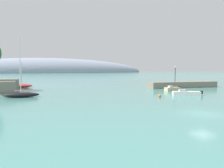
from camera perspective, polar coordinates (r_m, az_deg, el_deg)
water at (r=26.45m, az=23.76°, el=-7.48°), size 600.00×600.00×0.00m
breakwater_rocks at (r=61.09m, az=18.74°, el=-0.11°), size 20.25×6.55×1.62m
distant_ridge at (r=276.72m, az=-17.05°, el=2.98°), size 262.41×51.26×37.45m
sailboat_black_near_shore at (r=41.20m, az=-23.83°, el=-2.61°), size 6.61×2.84×10.77m
sailboat_red_mid_mooring at (r=63.45m, az=-23.62°, el=-0.35°), size 6.45×5.18×7.07m
motorboat_sand_foreground at (r=50.66m, az=16.30°, el=-1.30°), size 4.17×1.51×1.26m
motorboat_white_alongside_breakwater at (r=43.39m, az=19.81°, el=-2.36°), size 5.58×3.59×1.14m
mooring_buoy_orange at (r=38.68m, az=13.02°, el=-3.19°), size 0.55×0.55×0.55m
harbor_lamp_post at (r=59.20m, az=17.04°, el=3.12°), size 0.36×0.36×4.25m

